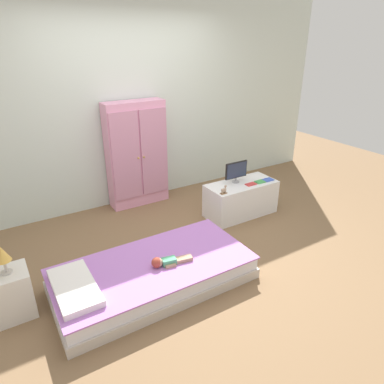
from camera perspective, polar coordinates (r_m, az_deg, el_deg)
The scene contains 14 objects.
ground_plane at distance 3.94m, azimuth -0.05°, elevation -9.29°, with size 10.00×10.00×0.02m, color brown.
back_wall at distance 4.77m, azimuth -10.27°, elevation 14.02°, with size 6.40×0.05×2.70m, color silver.
bed at distance 3.38m, azimuth -6.26°, elevation -13.19°, with size 1.83×0.90×0.24m.
pillow at distance 3.13m, azimuth -18.69°, elevation -14.58°, with size 0.32×0.64×0.06m, color white.
doll at distance 3.25m, azimuth -4.55°, elevation -11.33°, with size 0.39×0.15×0.10m.
nightstand at distance 3.35m, azimuth -27.36°, elevation -14.58°, with size 0.30×0.30×0.42m, color silver.
table_lamp at distance 3.14m, azimuth -28.69°, elevation -9.08°, with size 0.12×0.12×0.24m.
wardrobe at distance 4.75m, azimuth -9.05°, elevation 6.10°, with size 0.80×0.30×1.42m.
tv_stand at distance 4.59m, azimuth 8.00°, elevation -1.11°, with size 0.93×0.43×0.44m, color white.
tv_monitor at distance 4.47m, azimuth 7.28°, elevation 3.49°, with size 0.32×0.10×0.27m.
rocking_horse_toy at distance 4.15m, azimuth 5.30°, elevation 0.34°, with size 0.09×0.04×0.11m.
book_red at distance 4.47m, azimuth 9.63°, elevation 1.27°, with size 0.14×0.08×0.01m, color #CC3838.
book_green at distance 4.56m, azimuth 11.09°, elevation 1.66°, with size 0.12×0.09×0.01m, color #429E51.
book_blue at distance 4.65m, azimuth 12.32°, elevation 1.97°, with size 0.14×0.10×0.01m, color blue.
Camera 1 is at (-1.71, -2.80, 2.16)m, focal length 32.51 mm.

